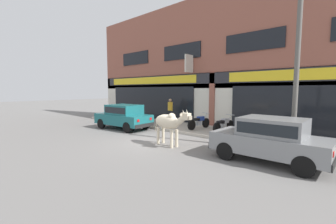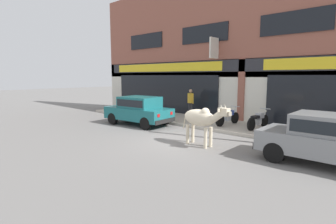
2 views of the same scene
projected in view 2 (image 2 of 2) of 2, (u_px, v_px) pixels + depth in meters
ground_plane at (179, 140)px, 10.32m from camera, size 90.00×90.00×0.00m
sidewalk at (227, 126)px, 12.95m from camera, size 19.00×2.85×0.14m
shop_building at (245, 50)px, 13.66m from camera, size 23.00×1.40×8.15m
cow at (201, 118)px, 9.37m from camera, size 2.15×0.66×1.61m
car_0 at (327, 137)px, 7.32m from camera, size 3.64×1.67×1.46m
car_1 at (139, 109)px, 13.43m from camera, size 3.72×1.92×1.46m
motorcycle_0 at (228, 117)px, 12.72m from camera, size 0.52×1.81×0.88m
motorcycle_1 at (258, 120)px, 11.81m from camera, size 0.52×1.81×0.88m
pedestrian at (191, 100)px, 15.10m from camera, size 0.49×0.32×1.60m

